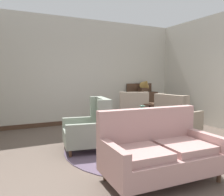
% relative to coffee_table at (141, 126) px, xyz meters
% --- Properties ---
extents(ground, '(9.03, 9.03, 0.00)m').
position_rel_coffee_table_xyz_m(ground, '(-0.22, -0.51, -0.39)').
color(ground, brown).
extents(wall_back, '(6.24, 0.08, 3.15)m').
position_rel_coffee_table_xyz_m(wall_back, '(-0.22, 2.71, 1.19)').
color(wall_back, beige).
rests_on(wall_back, ground).
extents(wall_right, '(0.08, 4.51, 3.15)m').
position_rel_coffee_table_xyz_m(wall_right, '(2.82, 0.46, 1.19)').
color(wall_right, beige).
rests_on(wall_right, ground).
extents(baseboard_back, '(6.08, 0.03, 0.12)m').
position_rel_coffee_table_xyz_m(baseboard_back, '(-0.22, 2.66, -0.33)').
color(baseboard_back, '#4C3323').
rests_on(baseboard_back, ground).
extents(area_rug, '(2.89, 2.89, 0.01)m').
position_rel_coffee_table_xyz_m(area_rug, '(-0.22, -0.21, -0.38)').
color(area_rug, '#5B4C60').
rests_on(area_rug, ground).
extents(coffee_table, '(0.92, 0.92, 0.47)m').
position_rel_coffee_table_xyz_m(coffee_table, '(0.00, 0.00, 0.00)').
color(coffee_table, '#4C3323').
rests_on(coffee_table, ground).
extents(porcelain_vase, '(0.15, 0.15, 0.36)m').
position_rel_coffee_table_xyz_m(porcelain_vase, '(0.04, 0.03, 0.24)').
color(porcelain_vase, '#4C7A66').
rests_on(porcelain_vase, coffee_table).
extents(settee, '(1.64, 0.92, 0.97)m').
position_rel_coffee_table_xyz_m(settee, '(-0.70, -1.49, 0.01)').
color(settee, tan).
rests_on(settee, ground).
extents(armchair_near_sideboard, '(0.95, 0.97, 1.01)m').
position_rel_coffee_table_xyz_m(armchair_near_sideboard, '(1.22, 0.30, 0.03)').
color(armchair_near_sideboard, gray).
rests_on(armchair_near_sideboard, ground).
extents(armchair_far_left, '(1.05, 1.09, 1.03)m').
position_rel_coffee_table_xyz_m(armchair_far_left, '(0.58, 1.25, 0.05)').
color(armchair_far_left, gray).
rests_on(armchair_far_left, ground).
extents(armchair_back_corner, '(0.96, 0.92, 1.02)m').
position_rel_coffee_table_xyz_m(armchair_back_corner, '(-1.09, 0.15, 0.04)').
color(armchair_back_corner, gray).
rests_on(armchair_back_corner, ground).
extents(side_table, '(0.46, 0.46, 0.74)m').
position_rel_coffee_table_xyz_m(side_table, '(0.86, 0.89, 0.05)').
color(side_table, '#4C3323').
rests_on(side_table, ground).
extents(sideboard, '(0.98, 0.41, 1.20)m').
position_rel_coffee_table_xyz_m(sideboard, '(1.65, 2.42, 0.13)').
color(sideboard, '#4C3323').
rests_on(sideboard, ground).
extents(gramophone, '(0.42, 0.50, 0.51)m').
position_rel_coffee_table_xyz_m(gramophone, '(1.69, 2.33, 0.77)').
color(gramophone, '#4C3323').
rests_on(gramophone, sideboard).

